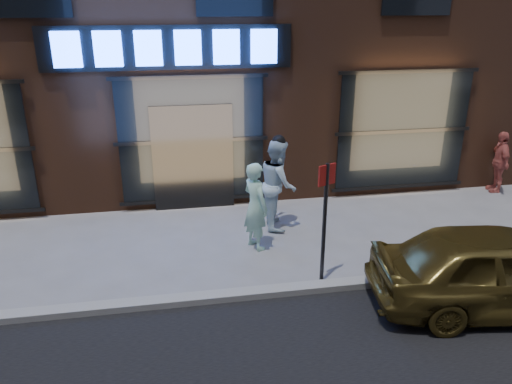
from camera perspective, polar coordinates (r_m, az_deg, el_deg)
The scene contains 7 objects.
ground at distance 8.26m, azimuth -5.24°, elevation -12.26°, with size 90.00×90.00×0.00m, color slate.
curb at distance 8.23m, azimuth -5.26°, elevation -11.91°, with size 60.00×0.25×0.12m, color gray.
man_bowtie at distance 9.48m, azimuth -0.05°, elevation -1.63°, with size 0.63×0.41×1.73m, color #B9F4D5.
man_cap at distance 10.38m, azimuth 2.54°, elevation 0.95°, with size 0.92×0.72×1.90m, color white.
passerby at distance 13.78m, azimuth 26.04°, elevation 3.13°, with size 0.90×0.37×1.54m, color #BB584D.
gold_sedan at distance 8.60m, azimuth 26.23°, elevation -7.95°, with size 1.59×3.94×1.34m, color brown.
sign_post at distance 8.21m, azimuth 7.88°, elevation -2.36°, with size 0.32×0.17×2.14m.
Camera 1 is at (-0.46, -6.88, 4.55)m, focal length 35.00 mm.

